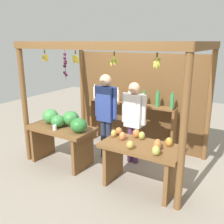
{
  "coord_description": "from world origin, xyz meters",
  "views": [
    {
      "loc": [
        2.23,
        -3.9,
        2.25
      ],
      "look_at": [
        0.0,
        -0.18,
        1.01
      ],
      "focal_mm": 39.84,
      "sensor_mm": 36.0,
      "label": 1
    }
  ],
  "objects": [
    {
      "name": "ground_plane",
      "position": [
        0.0,
        0.0,
        0.0
      ],
      "size": [
        12.0,
        12.0,
        0.0
      ],
      "primitive_type": "plane",
      "color": "gray",
      "rests_on": "ground"
    },
    {
      "name": "market_stall",
      "position": [
        -0.0,
        0.4,
        1.31
      ],
      "size": [
        3.09,
        1.87,
        2.25
      ],
      "color": "brown",
      "rests_on": "ground"
    },
    {
      "name": "fruit_counter_left",
      "position": [
        -0.79,
        -0.64,
        0.68
      ],
      "size": [
        1.28,
        0.66,
        1.01
      ],
      "color": "brown",
      "rests_on": "ground"
    },
    {
      "name": "fruit_counter_right",
      "position": [
        0.81,
        -0.66,
        0.56
      ],
      "size": [
        1.25,
        0.64,
        0.87
      ],
      "color": "brown",
      "rests_on": "ground"
    },
    {
      "name": "bottle_shelf_unit",
      "position": [
        -0.05,
        0.66,
        0.81
      ],
      "size": [
        1.98,
        0.22,
        1.34
      ],
      "color": "brown",
      "rests_on": "ground"
    },
    {
      "name": "vendor_man",
      "position": [
        -0.21,
        -0.05,
        1.01
      ],
      "size": [
        0.48,
        0.23,
        1.67
      ],
      "rotation": [
        0.0,
        0.0,
        -0.15
      ],
      "color": "#272E44",
      "rests_on": "ground"
    },
    {
      "name": "vendor_woman",
      "position": [
        0.33,
        0.06,
        0.93
      ],
      "size": [
        0.48,
        0.21,
        1.55
      ],
      "rotation": [
        0.0,
        0.0,
        -0.01
      ],
      "color": "#573259",
      "rests_on": "ground"
    }
  ]
}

